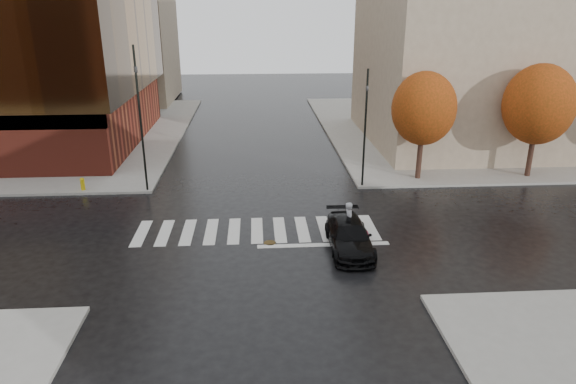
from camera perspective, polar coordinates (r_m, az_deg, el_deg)
The scene contains 14 objects.
ground at distance 24.40m, azimuth -3.46°, elevation -4.75°, with size 120.00×120.00×0.00m, color black.
sidewalk_nw at distance 49.06m, azimuth -29.14°, elevation 5.60°, with size 30.00×30.00×0.15m, color gray.
sidewalk_ne at distance 49.03m, azimuth 21.86°, elevation 6.70°, with size 30.00×30.00×0.15m, color gray.
crosswalk at distance 24.85m, azimuth -3.47°, elevation -4.26°, with size 12.00×3.00×0.01m, color silver.
building_ne_tan at distance 42.67m, azimuth 20.71°, elevation 17.43°, with size 16.00×16.00×18.00m, color gray.
building_nw_far at distance 61.28m, azimuth -20.00°, elevation 18.90°, with size 14.00×12.00×20.00m, color gray.
tree_ne_a at distance 31.71m, azimuth 14.86°, elevation 8.94°, with size 3.80×3.80×6.50m.
tree_ne_b at distance 34.53m, azimuth 26.11°, elevation 8.72°, with size 4.20×4.20×6.89m.
sedan at distance 22.85m, azimuth 6.82°, elevation -4.88°, with size 1.81×4.45×1.29m, color black.
cyclist at distance 23.60m, azimuth 6.93°, elevation -4.03°, with size 1.73×0.72×1.92m.
traffic_light_nw at distance 29.63m, azimuth -16.19°, elevation 8.88°, with size 0.25×0.22×8.11m.
traffic_light_ne at distance 29.79m, azimuth 8.59°, elevation 7.71°, with size 0.15×0.18×6.78m.
fire_hydrant at distance 31.86m, azimuth -21.87°, elevation 0.91°, with size 0.26×0.26×0.74m.
manhole at distance 23.56m, azimuth -2.03°, elevation -5.66°, with size 0.57×0.57×0.01m, color #473619.
Camera 1 is at (0.04, -22.14, 10.25)m, focal length 32.00 mm.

